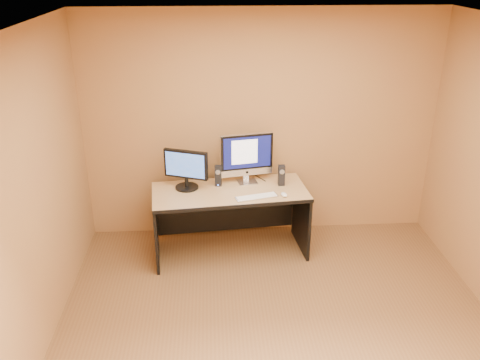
{
  "coord_description": "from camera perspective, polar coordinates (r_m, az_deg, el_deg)",
  "views": [
    {
      "loc": [
        -0.56,
        -3.46,
        3.07
      ],
      "look_at": [
        -0.28,
        1.36,
        0.93
      ],
      "focal_mm": 38.0,
      "sensor_mm": 36.0,
      "label": 1
    }
  ],
  "objects": [
    {
      "name": "imac",
      "position": [
        5.53,
        0.83,
        2.44
      ],
      "size": [
        0.62,
        0.32,
        0.57
      ],
      "primitive_type": null,
      "rotation": [
        0.0,
        0.0,
        0.19
      ],
      "color": "silver",
      "rests_on": "desk"
    },
    {
      "name": "desk",
      "position": [
        5.61,
        -1.11,
        -4.75
      ],
      "size": [
        1.72,
        0.89,
        0.76
      ],
      "primitive_type": null,
      "rotation": [
        0.0,
        0.0,
        0.1
      ],
      "color": "#A77A53",
      "rests_on": "ground"
    },
    {
      "name": "ceiling",
      "position": [
        3.54,
        6.02,
        16.13
      ],
      "size": [
        4.0,
        4.0,
        0.0
      ],
      "primitive_type": "plane",
      "color": "white",
      "rests_on": "walls"
    },
    {
      "name": "cable_b",
      "position": [
        5.73,
        0.5,
        0.21
      ],
      "size": [
        0.09,
        0.17,
        0.01
      ],
      "primitive_type": "cylinder",
      "rotation": [
        1.57,
        0.0,
        -0.43
      ],
      "color": "black",
      "rests_on": "desk"
    },
    {
      "name": "speaker_left",
      "position": [
        5.53,
        -2.46,
        0.49
      ],
      "size": [
        0.08,
        0.08,
        0.23
      ],
      "primitive_type": null,
      "rotation": [
        0.0,
        0.0,
        -0.09
      ],
      "color": "black",
      "rests_on": "desk"
    },
    {
      "name": "mouse",
      "position": [
        5.33,
        4.97,
        -1.63
      ],
      "size": [
        0.08,
        0.12,
        0.04
      ],
      "primitive_type": "ellipsoid",
      "rotation": [
        0.0,
        0.0,
        0.21
      ],
      "color": "silver",
      "rests_on": "desk"
    },
    {
      "name": "floor",
      "position": [
        4.66,
        4.6,
        -17.39
      ],
      "size": [
        4.0,
        4.0,
        0.0
      ],
      "primitive_type": "plane",
      "color": "brown",
      "rests_on": "ground"
    },
    {
      "name": "second_monitor",
      "position": [
        5.44,
        -6.07,
        1.17
      ],
      "size": [
        0.55,
        0.41,
        0.43
      ],
      "primitive_type": null,
      "rotation": [
        0.0,
        0.0,
        -0.36
      ],
      "color": "black",
      "rests_on": "desk"
    },
    {
      "name": "speaker_right",
      "position": [
        5.55,
        4.68,
        0.53
      ],
      "size": [
        0.07,
        0.07,
        0.23
      ],
      "primitive_type": null,
      "rotation": [
        0.0,
        0.0,
        0.0
      ],
      "color": "black",
      "rests_on": "desk"
    },
    {
      "name": "cable_a",
      "position": [
        5.75,
        2.22,
        0.26
      ],
      "size": [
        0.12,
        0.2,
        0.01
      ],
      "primitive_type": "cylinder",
      "rotation": [
        1.57,
        0.0,
        0.51
      ],
      "color": "black",
      "rests_on": "desk"
    },
    {
      "name": "keyboard",
      "position": [
        5.28,
        1.88,
        -1.91
      ],
      "size": [
        0.46,
        0.23,
        0.02
      ],
      "primitive_type": "cube",
      "rotation": [
        0.0,
        0.0,
        0.25
      ],
      "color": "silver",
      "rests_on": "desk"
    },
    {
      "name": "walls",
      "position": [
        3.93,
        5.21,
        -2.99
      ],
      "size": [
        4.0,
        4.0,
        2.6
      ],
      "primitive_type": null,
      "color": "#8F5E39",
      "rests_on": "ground"
    }
  ]
}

